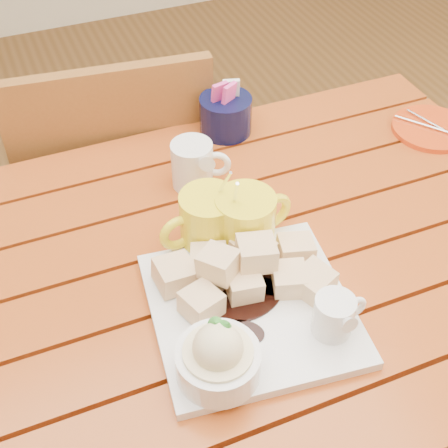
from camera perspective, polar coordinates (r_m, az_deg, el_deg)
name	(u,v)px	position (r m, az deg, el deg)	size (l,w,h in m)	color
table	(226,305)	(1.09, 0.14, -7.41)	(1.20, 0.79, 0.75)	#A54915
dessert_plate	(246,311)	(0.91, 2.02, -7.93)	(0.32, 0.32, 0.12)	white
coffee_mug_left	(207,221)	(1.00, -1.55, 0.24)	(0.13, 0.09, 0.16)	yellow
coffee_mug_right	(247,222)	(1.00, 2.10, 0.17)	(0.14, 0.10, 0.16)	yellow
cream_pitcher	(194,164)	(1.13, -2.79, 5.54)	(0.11, 0.09, 0.09)	white
sugar_caddy	(226,114)	(1.27, 0.15, 10.03)	(0.10, 0.10, 0.11)	black
orange_saucer	(432,128)	(1.35, 18.50, 8.30)	(0.16, 0.16, 0.02)	red
chair_far	(118,191)	(1.55, -9.62, 2.98)	(0.47, 0.47, 0.89)	brown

